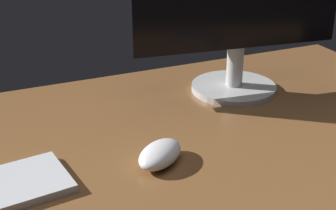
% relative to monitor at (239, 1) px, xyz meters
% --- Properties ---
extents(desk, '(1.40, 0.84, 0.02)m').
position_rel_monitor_xyz_m(desk, '(-0.25, -0.19, -0.24)').
color(desk, brown).
rests_on(desk, ground).
extents(monitor, '(0.52, 0.21, 0.42)m').
position_rel_monitor_xyz_m(monitor, '(0.00, 0.00, 0.00)').
color(monitor, '#BCBCBC').
rests_on(monitor, desk).
extents(computer_mouse, '(0.13, 0.12, 0.04)m').
position_rel_monitor_xyz_m(computer_mouse, '(-0.31, -0.25, -0.21)').
color(computer_mouse, silver).
rests_on(computer_mouse, desk).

